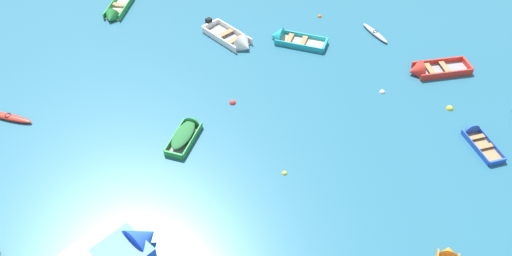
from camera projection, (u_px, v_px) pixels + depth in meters
rowboat_green_foreground_center at (115, 13)px, 42.38m from camera, size 2.56×4.14×1.20m
rowboat_red_midfield_left at (426, 70)px, 36.97m from camera, size 4.28×1.63×1.43m
rowboat_turquoise_midfield_right at (286, 38)px, 39.83m from camera, size 4.26×3.29×1.39m
rowboat_white_back_row_right at (236, 42)px, 39.48m from camera, size 3.58×4.49×1.48m
rowboat_blue_near_left at (475, 136)px, 32.36m from camera, size 1.40×3.31×1.05m
rowboat_green_far_back at (187, 131)px, 32.43m from camera, size 2.62×3.47×1.09m
kayak_red_outer_left at (9, 117)px, 33.59m from camera, size 3.12×2.03×0.31m
kayak_grey_distant_center at (375, 33)px, 40.47m from camera, size 1.25×2.93×0.28m
mooring_buoy_midfield at (450, 109)px, 34.37m from camera, size 0.42×0.42×0.42m
mooring_buoy_trailing at (320, 17)px, 42.39m from camera, size 0.30×0.30×0.30m
mooring_buoy_between_boats_right at (233, 103)px, 34.78m from camera, size 0.42×0.42×0.42m
mooring_buoy_central at (382, 92)px, 35.57m from camera, size 0.35×0.35×0.35m
mooring_buoy_between_boats_left at (285, 173)px, 30.34m from camera, size 0.29×0.29×0.29m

